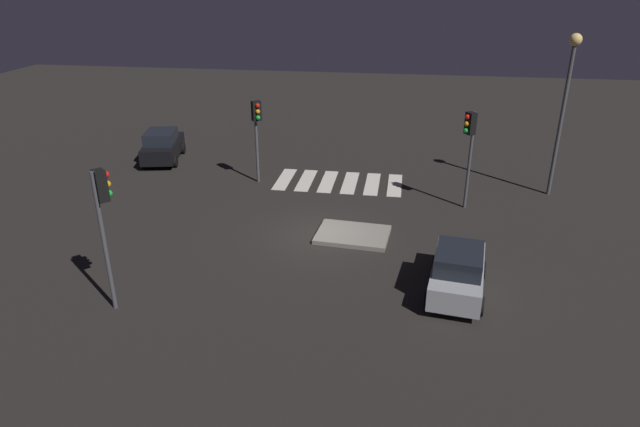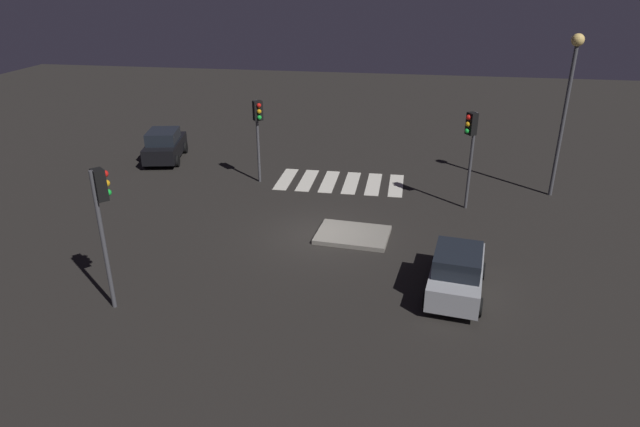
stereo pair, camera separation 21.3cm
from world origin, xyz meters
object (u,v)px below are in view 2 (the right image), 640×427
traffic_light_east (258,121)px  street_lamp (569,89)px  traffic_island (353,235)px  traffic_light_north (102,206)px  car_black (165,145)px  car_silver (457,272)px  traffic_light_south (471,137)px

traffic_light_east → street_lamp: (-14.41, -0.66, 1.94)m
traffic_island → traffic_light_north: 10.02m
traffic_island → car_black: car_black is taller
car_silver → traffic_light_east: (9.30, -9.30, 2.39)m
car_silver → traffic_light_north: traffic_light_north is taller
traffic_island → traffic_light_south: (-4.68, -3.81, 3.29)m
traffic_island → traffic_light_south: traffic_light_south is taller
traffic_light_south → traffic_light_north: bearing=7.8°
car_black → car_silver: size_ratio=1.07×
traffic_island → street_lamp: 12.06m
car_black → traffic_light_east: size_ratio=1.03×
car_black → traffic_light_east: 7.30m
traffic_light_south → street_lamp: (-4.32, -2.41, 1.78)m
traffic_island → street_lamp: (-9.00, -6.22, 5.07)m
car_black → car_silver: bearing=-139.5°
traffic_island → traffic_light_south: size_ratio=0.69×
traffic_light_east → street_lamp: size_ratio=0.56×
traffic_light_south → car_black: bearing=-48.1°
traffic_island → traffic_light_north: size_ratio=0.66×
traffic_island → car_silver: size_ratio=0.76×
traffic_island → car_black: 14.40m
street_lamp → traffic_island: bearing=34.7°
traffic_island → car_black: size_ratio=0.71×
car_silver → traffic_light_north: size_ratio=0.86×
traffic_light_east → traffic_light_north: bearing=-43.2°
traffic_light_south → traffic_light_north: (11.67, 10.10, 0.16)m
car_black → traffic_light_north: 15.54m
traffic_light_north → traffic_light_east: (-1.59, -11.86, -0.32)m
car_black → traffic_light_east: traffic_light_east is taller
car_black → traffic_light_east: bearing=-124.9°
car_black → traffic_light_north: bearing=-173.9°
car_black → traffic_light_east: (-6.37, 2.68, 2.34)m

